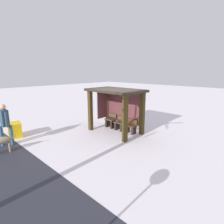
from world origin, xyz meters
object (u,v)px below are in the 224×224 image
Objects in this scene: bench_center_inside at (120,125)px; bench_right_inside at (131,128)px; grit_bin at (15,130)px; person_walking at (5,122)px; dog at (1,141)px; bench_left_inside at (111,122)px; bus_shelter at (116,101)px.

bench_right_inside is at bearing -0.08° from bench_center_inside.
grit_bin is at bearing -125.35° from bench_center_inside.
person_walking reaches higher than grit_bin.
grit_bin is (-2.99, -4.22, 0.06)m from bench_center_inside.
bench_center_inside is 5.40m from dog.
bench_left_inside is 1.41m from bench_right_inside.
bench_left_inside is 1.10× the size of grit_bin.
bench_left_inside is 1.06× the size of bench_center_inside.
bus_shelter is at bearing 65.58° from person_walking.
person_walking reaches higher than bench_right_inside.
bench_center_inside is 0.80× the size of dog.
person_walking is at bearing -106.95° from bench_left_inside.
bench_center_inside is 0.41× the size of person_walking.
bus_shelter reaches higher than dog.
bench_right_inside is 0.78× the size of dog.
bench_center_inside is at bearing 73.70° from dog.
bench_left_inside is at bearing -179.96° from bench_right_inside.
bench_left_inside reaches higher than bench_center_inside.
bench_left_inside reaches higher than bench_right_inside.
bus_shelter is 1.55m from bench_right_inside.
person_walking is at bearing -114.28° from bench_center_inside.
bench_left_inside is 0.84× the size of dog.
person_walking is 1.95× the size of dog.
person_walking reaches higher than bench_left_inside.
person_walking is 2.54× the size of grit_bin.
bench_left_inside reaches higher than grit_bin.
grit_bin is (-2.29, -4.22, 0.03)m from bench_left_inside.
dog is (-2.22, -5.18, 0.18)m from bench_right_inside.
bench_center_inside reaches higher than dog.
bus_shelter is 5.07m from person_walking.
grit_bin is at bearing -118.51° from bench_left_inside.
bench_left_inside is 4.80m from grit_bin.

